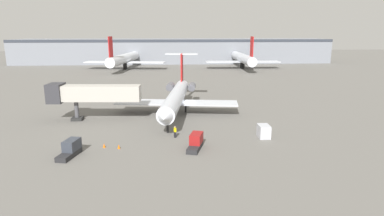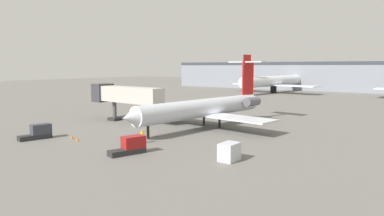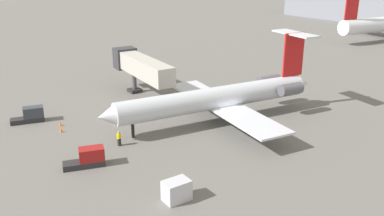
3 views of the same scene
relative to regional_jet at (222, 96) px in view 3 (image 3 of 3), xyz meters
name	(u,v)px [view 3 (image 3 of 3)]	position (x,y,z in m)	size (l,w,h in m)	color
ground_plane	(231,125)	(1.85, 0.01, -3.24)	(400.00, 400.00, 0.10)	#66635E
regional_jet	(222,96)	(0.00, 0.00, 0.00)	(22.69, 29.86, 10.25)	silver
jet_bridge	(139,66)	(-14.85, -3.45, 1.41)	(15.54, 4.05, 6.30)	#B7B2A8
ground_crew_marshaller	(119,138)	(-0.63, -13.88, -2.34)	(0.38, 0.46, 1.69)	black
baggage_tug_lead	(31,115)	(-13.51, -19.73, -2.36)	(2.28, 4.21, 1.90)	#262628
baggage_tug_trailing	(88,158)	(1.94, -18.43, -2.36)	(2.55, 4.24, 1.90)	#262628
cargo_container_uld	(177,191)	(12.02, -14.75, -2.29)	(1.57, 2.24, 1.81)	silver
traffic_cone_near	(60,124)	(-9.98, -17.24, -2.92)	(0.36, 0.36, 0.55)	orange
traffic_cone_mid	(61,130)	(-8.01, -17.82, -2.92)	(0.36, 0.36, 0.55)	orange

